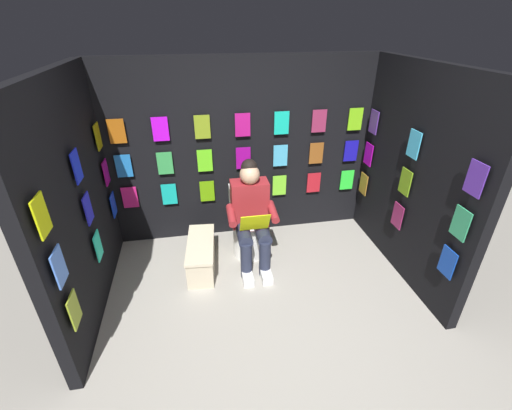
# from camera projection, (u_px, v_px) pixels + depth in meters

# --- Properties ---
(ground_plane) EXTENTS (30.00, 30.00, 0.00)m
(ground_plane) POSITION_uv_depth(u_px,v_px,m) (280.00, 356.00, 2.85)
(ground_plane) COLOR #9E998E
(display_wall_back) EXTENTS (3.16, 0.14, 2.13)m
(display_wall_back) POSITION_uv_depth(u_px,v_px,m) (242.00, 152.00, 4.06)
(display_wall_back) COLOR black
(display_wall_back) RESTS_ON ground
(display_wall_left) EXTENTS (0.14, 1.96, 2.13)m
(display_wall_left) POSITION_uv_depth(u_px,v_px,m) (414.00, 177.00, 3.43)
(display_wall_left) COLOR black
(display_wall_left) RESTS_ON ground
(display_wall_right) EXTENTS (0.14, 1.96, 2.13)m
(display_wall_right) POSITION_uv_depth(u_px,v_px,m) (76.00, 204.00, 2.93)
(display_wall_right) COLOR black
(display_wall_right) RESTS_ON ground
(toilet) EXTENTS (0.41, 0.55, 0.77)m
(toilet) POSITION_uv_depth(u_px,v_px,m) (248.00, 226.00, 4.01)
(toilet) COLOR white
(toilet) RESTS_ON ground
(person_reading) EXTENTS (0.53, 0.68, 1.19)m
(person_reading) POSITION_uv_depth(u_px,v_px,m) (251.00, 215.00, 3.68)
(person_reading) COLOR maroon
(person_reading) RESTS_ON ground
(comic_longbox_near) EXTENTS (0.35, 0.78, 0.33)m
(comic_longbox_near) POSITION_uv_depth(u_px,v_px,m) (201.00, 255.00, 3.79)
(comic_longbox_near) COLOR beige
(comic_longbox_near) RESTS_ON ground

